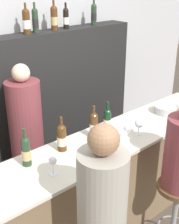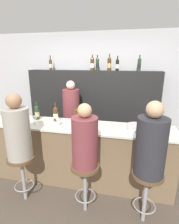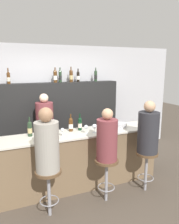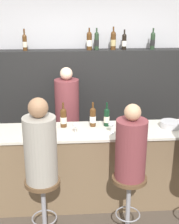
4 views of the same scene
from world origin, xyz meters
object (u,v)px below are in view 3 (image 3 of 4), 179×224
wine_bottle_counter_4 (80,124)px  wine_glass_2 (86,127)px  bar_stool_left (49,180)px  wine_glass_0 (38,133)px  bar_stool_right (147,161)px  bar_stool_middle (106,169)px  wine_bottle_backbar_2 (60,76)px  bartender (45,136)px  wine_bottle_counter_1 (30,129)px  wine_bottle_backbar_0 (8,78)px  wine_bottle_backbar_3 (71,76)px  guest_seated_left (47,144)px  wine_glass_3 (95,127)px  wine_bottle_backbar_4 (78,76)px  wine_bottle_backbar_1 (55,76)px  guest_seated_middle (107,138)px  wine_bottle_counter_3 (71,124)px  wine_bottle_backbar_5 (96,76)px  wine_glass_1 (62,130)px  guest_seated_right (148,131)px  metal_bowl (120,125)px  wine_bottle_counter_2 (51,127)px

wine_bottle_counter_4 → wine_glass_2: 0.24m
wine_bottle_counter_4 → bar_stool_left: size_ratio=0.43×
wine_glass_0 → bar_stool_right: wine_glass_0 is taller
bar_stool_middle → wine_glass_0: bearing=152.1°
wine_bottle_backbar_2 → bartender: (-0.46, -0.43, -1.18)m
wine_glass_2 → wine_bottle_backbar_2: bearing=92.1°
wine_bottle_counter_1 → wine_glass_2: 0.94m
wine_bottle_backbar_0 → wine_glass_0: wine_bottle_backbar_0 is taller
wine_glass_2 → wine_bottle_backbar_3: bearing=81.7°
guest_seated_left → bar_stool_right: size_ratio=1.27×
wine_glass_3 → wine_bottle_backbar_4: bearing=81.3°
wine_bottle_backbar_1 → guest_seated_middle: size_ratio=0.40×
wine_bottle_counter_1 → bar_stool_right: (1.81, -0.75, -0.58)m
wine_bottle_backbar_3 → bar_stool_middle: 2.33m
wine_bottle_counter_3 → wine_bottle_backbar_1: wine_bottle_backbar_1 is taller
wine_glass_0 → wine_bottle_backbar_5: bearing=40.2°
wine_bottle_backbar_3 → guest_seated_middle: (-0.06, -1.88, -0.87)m
bar_stool_middle → bartender: (-0.65, 1.44, 0.19)m
wine_bottle_backbar_0 → wine_bottle_counter_1: bearing=-79.3°
wine_bottle_counter_1 → bar_stool_left: size_ratio=0.46×
wine_bottle_backbar_4 → wine_glass_2: wine_bottle_backbar_4 is taller
bar_stool_right → wine_bottle_counter_3: bearing=145.9°
wine_bottle_backbar_2 → wine_glass_2: bearing=-87.9°
wine_bottle_backbar_4 → wine_glass_0: size_ratio=1.94×
wine_glass_0 → wine_glass_1: bearing=0.0°
wine_bottle_counter_1 → bar_stool_left: bearing=-80.8°
wine_bottle_backbar_2 → guest_seated_left: bearing=-111.3°
wine_bottle_counter_3 → wine_bottle_backbar_1: (0.03, 1.13, 0.80)m
wine_bottle_counter_4 → guest_seated_right: 1.19m
wine_bottle_counter_1 → wine_glass_0: (0.09, -0.24, -0.02)m
wine_bottle_backbar_0 → wine_bottle_backbar_1: bearing=-0.0°
wine_bottle_backbar_5 → guest_seated_left: 2.59m
wine_bottle_backbar_1 → wine_glass_1: wine_bottle_backbar_1 is taller
wine_bottle_counter_4 → wine_glass_2: (0.02, -0.24, -0.01)m
bar_stool_right → guest_seated_right: bearing=0.0°
wine_bottle_counter_4 → wine_glass_1: 0.46m
wine_bottle_counter_3 → metal_bowl: (0.95, -0.11, -0.08)m
wine_glass_2 → guest_seated_right: bearing=-29.2°
guest_seated_left → bar_stool_middle: guest_seated_left is taller
wine_bottle_backbar_0 → wine_glass_3: size_ratio=2.06×
wine_bottle_backbar_1 → wine_glass_3: (0.32, -1.37, -0.81)m
wine_bottle_backbar_3 → guest_seated_middle: size_ratio=0.42×
wine_bottle_counter_4 → bartender: 0.93m
bar_stool_middle → wine_bottle_counter_3: bearing=114.1°
wine_bottle_backbar_4 → bar_stool_right: wine_bottle_backbar_4 is taller
metal_bowl → bar_stool_left: 1.73m
wine_glass_2 → wine_glass_1: bearing=-180.0°
wine_glass_1 → wine_glass_0: bearing=180.0°
wine_bottle_counter_2 → bar_stool_left: 0.97m
wine_glass_2 → bartender: bearing=118.8°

